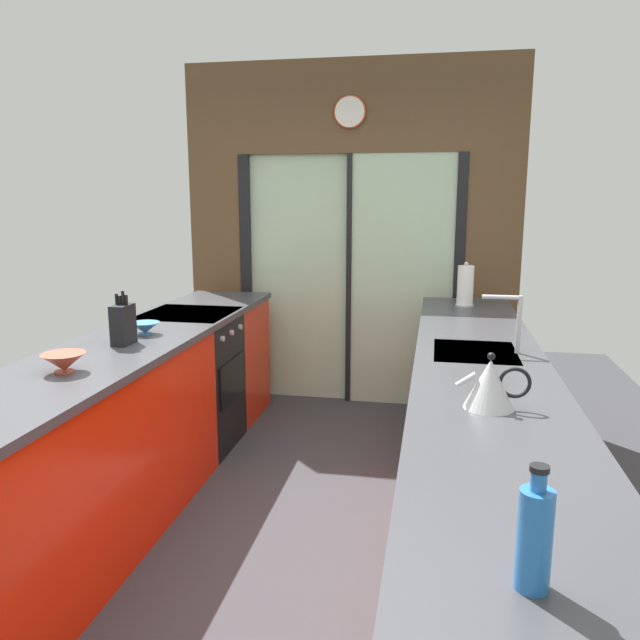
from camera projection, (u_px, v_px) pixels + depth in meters
The scene contains 12 objects.
ground_plane at pixel (303, 503), 3.44m from camera, with size 5.04×7.60×0.02m, color #38383D.
back_wall_unit at pixel (350, 216), 4.88m from camera, with size 2.64×0.12×2.70m.
left_counter_run at pixel (103, 444), 3.07m from camera, with size 0.62×3.80×0.92m.
right_counter_run at pixel (478, 458), 2.90m from camera, with size 0.62×3.80×0.92m.
sink_faucet at pixel (513, 315), 2.98m from camera, with size 0.19×0.02×0.29m.
oven_range at pixel (191, 381), 4.14m from camera, with size 0.60×0.60×0.92m.
mixing_bowl_near at pixel (64, 362), 2.68m from camera, with size 0.19×0.19×0.09m.
mixing_bowl_far at pixel (145, 328), 3.42m from camera, with size 0.16×0.16×0.07m.
knife_block at pixel (123, 324), 3.17m from camera, with size 0.08×0.14×0.28m.
kettle at pixel (490, 384), 2.22m from camera, with size 0.27×0.18×0.21m.
soap_bottle at pixel (535, 537), 1.19m from camera, with size 0.07×0.07×0.26m.
paper_towel_roll at pixel (465, 286), 4.29m from camera, with size 0.13×0.13×0.31m.
Camera 1 is at (0.68, -2.50, 1.67)m, focal length 34.63 mm.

